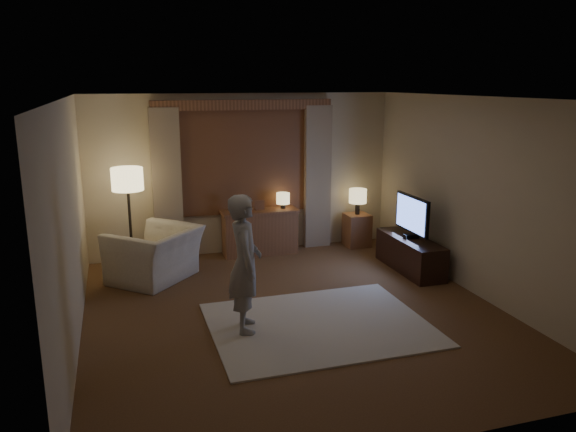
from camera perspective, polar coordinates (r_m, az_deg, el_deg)
name	(u,v)px	position (r m, az deg, el deg)	size (l,w,h in m)	color
room	(283,199)	(7.08, -0.49, 1.73)	(5.04, 5.54, 2.64)	brown
rug	(319,324)	(6.70, 3.14, -10.93)	(2.50, 2.00, 0.02)	beige
sideboard	(260,233)	(9.24, -2.88, -1.75)	(1.20, 0.40, 0.70)	brown
picture_frame	(259,206)	(9.13, -2.92, 0.98)	(0.16, 0.02, 0.20)	brown
plant	(235,205)	(9.03, -5.38, 1.12)	(0.17, 0.13, 0.30)	#999999
table_lamp_sideboard	(283,199)	(9.21, -0.51, 1.73)	(0.22, 0.22, 0.30)	black
floor_lamp	(128,185)	(8.49, -15.98, 3.06)	(0.46, 0.46, 1.57)	black
armchair	(155,255)	(8.24, -13.36, -3.84)	(1.15, 1.01, 0.75)	beige
side_table	(357,230)	(9.76, 7.01, -1.42)	(0.40, 0.40, 0.56)	brown
table_lamp_side	(358,197)	(9.62, 7.11, 1.96)	(0.30, 0.30, 0.44)	black
tv_stand	(410,254)	(8.65, 12.30, -3.80)	(0.45, 1.40, 0.50)	black
tv	(412,215)	(8.49, 12.49, 0.09)	(0.22, 0.89, 0.64)	black
person	(245,263)	(6.30, -4.40, -4.81)	(0.57, 0.38, 1.57)	gray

